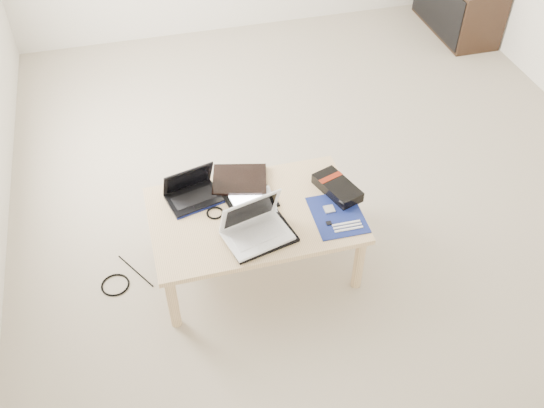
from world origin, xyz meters
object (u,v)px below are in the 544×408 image
object	(u,v)px
white_laptop	(255,227)
gpu_box	(337,188)
media_cabinet	(458,3)
netbook	(192,192)
coffee_table	(254,220)

from	to	relation	value
white_laptop	gpu_box	bearing A→B (deg)	21.99
white_laptop	media_cabinet	bearing A→B (deg)	44.76
white_laptop	netbook	bearing A→B (deg)	125.60
coffee_table	media_cabinet	bearing A→B (deg)	43.14
media_cabinet	coffee_table	bearing A→B (deg)	-136.86
netbook	media_cabinet	bearing A→B (deg)	37.20
netbook	gpu_box	bearing A→B (deg)	-11.44
netbook	white_laptop	distance (m)	0.45
coffee_table	media_cabinet	xyz separation A→B (m)	(2.38, 2.23, -0.10)
gpu_box	coffee_table	bearing A→B (deg)	-174.69
netbook	gpu_box	size ratio (longest dim) A/B	1.01
media_cabinet	white_laptop	bearing A→B (deg)	-135.24
coffee_table	netbook	distance (m)	0.37
netbook	gpu_box	xyz separation A→B (m)	(0.77, -0.16, -0.01)
white_laptop	gpu_box	distance (m)	0.55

